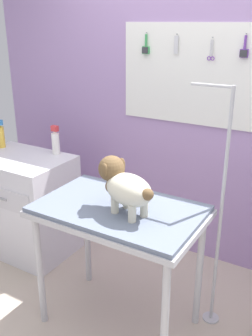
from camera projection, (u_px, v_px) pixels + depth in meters
The scene contains 7 objects.
rear_wall_panel at pixel (200, 122), 2.99m from camera, with size 4.00×0.11×2.30m.
grooming_table at pixel (119, 220), 2.32m from camera, with size 1.00×0.63×0.86m.
grooming_arm at pixel (219, 223), 2.36m from camera, with size 0.29×0.11×1.58m.
dog at pixel (124, 185), 2.17m from camera, with size 0.43×0.28×0.31m.
counter_left at pixel (25, 204), 3.28m from camera, with size 0.80×0.58×0.86m.
spray_bottle_tall at pixel (1, 135), 3.33m from camera, with size 0.06×0.06×0.25m.
detangler_spray at pixel (56, 142), 3.17m from camera, with size 0.06×0.06×0.24m.
Camera 1 is at (1.01, -1.52, 1.90)m, focal length 40.94 mm.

